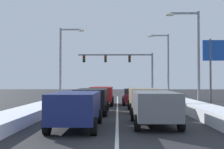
# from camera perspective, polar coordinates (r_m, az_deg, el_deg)

# --- Properties ---
(ground_plane) EXTENTS (120.00, 120.00, 0.00)m
(ground_plane) POSITION_cam_1_polar(r_m,az_deg,el_deg) (20.97, 1.05, -7.33)
(ground_plane) COLOR #28282B
(lane_stripe_between_right_lane_and_center_lane) EXTENTS (0.14, 36.98, 0.01)m
(lane_stripe_between_right_lane_and_center_lane) POSITION_cam_1_polar(r_m,az_deg,el_deg) (24.32, 1.07, -6.50)
(lane_stripe_between_right_lane_and_center_lane) COLOR silver
(lane_stripe_between_right_lane_and_center_lane) RESTS_ON ground
(snow_bank_right_shoulder) EXTENTS (1.64, 36.98, 0.72)m
(snow_bank_right_shoulder) POSITION_cam_1_polar(r_m,az_deg,el_deg) (24.85, 13.44, -5.52)
(snow_bank_right_shoulder) COLOR white
(snow_bank_right_shoulder) RESTS_ON ground
(snow_bank_left_shoulder) EXTENTS (2.02, 36.98, 0.57)m
(snow_bank_left_shoulder) POSITION_cam_1_polar(r_m,az_deg,el_deg) (24.87, -11.30, -5.71)
(snow_bank_left_shoulder) COLOR white
(snow_bank_left_shoulder) RESTS_ON ground
(suv_gray_right_lane_nearest) EXTENTS (2.16, 4.90, 1.67)m
(suv_gray_right_lane_nearest) POSITION_cam_1_polar(r_m,az_deg,el_deg) (14.60, 8.27, -5.92)
(suv_gray_right_lane_nearest) COLOR slate
(suv_gray_right_lane_nearest) RESTS_ON ground
(suv_tan_right_lane_second) EXTENTS (2.16, 4.90, 1.67)m
(suv_tan_right_lane_second) POSITION_cam_1_polar(r_m,az_deg,el_deg) (21.06, 6.23, -4.52)
(suv_tan_right_lane_second) COLOR #937F60
(suv_tan_right_lane_second) RESTS_ON ground
(sedan_maroon_right_lane_third) EXTENTS (2.00, 4.50, 1.51)m
(sedan_maroon_right_lane_third) POSITION_cam_1_polar(r_m,az_deg,el_deg) (27.91, 4.10, -4.27)
(sedan_maroon_right_lane_third) COLOR maroon
(sedan_maroon_right_lane_third) RESTS_ON ground
(suv_navy_center_lane_nearest) EXTENTS (2.16, 4.90, 1.67)m
(suv_navy_center_lane_nearest) POSITION_cam_1_polar(r_m,az_deg,el_deg) (13.66, -7.00, -6.24)
(suv_navy_center_lane_nearest) COLOR navy
(suv_navy_center_lane_nearest) RESTS_ON ground
(suv_black_center_lane_second) EXTENTS (2.16, 4.90, 1.67)m
(suv_black_center_lane_second) POSITION_cam_1_polar(r_m,az_deg,el_deg) (19.75, -3.96, -4.74)
(suv_black_center_lane_second) COLOR black
(suv_black_center_lane_second) RESTS_ON ground
(suv_red_center_lane_third) EXTENTS (2.16, 4.90, 1.67)m
(suv_red_center_lane_third) POSITION_cam_1_polar(r_m,az_deg,el_deg) (26.90, -2.03, -3.84)
(suv_red_center_lane_third) COLOR maroon
(suv_red_center_lane_third) RESTS_ON ground
(traffic_light_gantry) EXTENTS (10.60, 0.47, 6.20)m
(traffic_light_gantry) POSITION_cam_1_polar(r_m,az_deg,el_deg) (41.11, 2.74, 2.18)
(traffic_light_gantry) COLOR slate
(traffic_light_gantry) RESTS_ON ground
(street_lamp_right_mid) EXTENTS (2.66, 0.36, 7.63)m
(street_lamp_right_mid) POSITION_cam_1_polar(r_m,az_deg,el_deg) (23.41, 15.69, 4.63)
(street_lamp_right_mid) COLOR gray
(street_lamp_right_mid) RESTS_ON ground
(street_lamp_right_far) EXTENTS (2.66, 0.36, 8.02)m
(street_lamp_right_far) POSITION_cam_1_polar(r_m,az_deg,el_deg) (36.56, 10.40, 2.79)
(street_lamp_right_far) COLOR gray
(street_lamp_right_far) RESTS_ON ground
(street_lamp_left_mid) EXTENTS (2.66, 0.36, 7.88)m
(street_lamp_left_mid) POSITION_cam_1_polar(r_m,az_deg,el_deg) (31.46, -9.41, 3.31)
(street_lamp_left_mid) COLOR gray
(street_lamp_left_mid) RESTS_ON ground
(roadside_sign_right) EXTENTS (3.20, 0.16, 5.50)m
(roadside_sign_right) POSITION_cam_1_polar(r_m,az_deg,el_deg) (24.24, 20.98, 3.08)
(roadside_sign_right) COLOR #59595B
(roadside_sign_right) RESTS_ON ground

